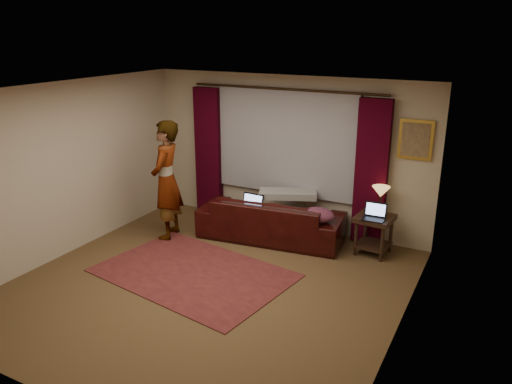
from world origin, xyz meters
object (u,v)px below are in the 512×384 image
sofa (271,211)px  laptop_sofa (249,204)px  end_table (373,235)px  tiffany_lamp (380,200)px  person (166,180)px  laptop_table (374,212)px

sofa → laptop_sofa: bearing=25.7°
laptop_sofa → end_table: (1.95, 0.39, -0.30)m
sofa → tiffany_lamp: bearing=-175.6°
sofa → end_table: sofa is taller
laptop_sofa → person: person is taller
sofa → person: size_ratio=1.20×
end_table → sofa: bearing=-173.2°
end_table → tiffany_lamp: tiffany_lamp is taller
laptop_sofa → sofa: bearing=34.5°
end_table → laptop_table: laptop_table is taller
sofa → person: (-1.53, -0.73, 0.50)m
sofa → laptop_table: 1.69m
tiffany_lamp → person: (-3.21, -1.07, 0.14)m
laptop_sofa → person: size_ratio=0.20×
end_table → tiffany_lamp: bearing=80.0°
laptop_sofa → laptop_table: laptop_table is taller
person → end_table: bearing=88.7°
laptop_table → laptop_sofa: bearing=-174.7°
tiffany_lamp → laptop_sofa: bearing=-164.8°
end_table → person: (-3.18, -0.92, 0.67)m
tiffany_lamp → person: person is taller
laptop_table → person: 3.30m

